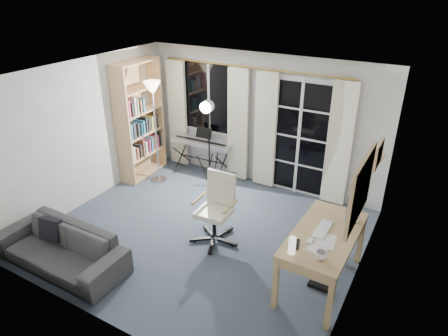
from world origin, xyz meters
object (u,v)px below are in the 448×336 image
at_px(bookshelf, 138,123).
at_px(desk, 324,240).
at_px(mug, 321,254).
at_px(sofa, 59,243).
at_px(office_chair, 218,201).
at_px(keyboard_piano, 201,143).
at_px(monitor, 354,200).
at_px(studio_light, 207,117).
at_px(torchiere_lamp, 153,103).

relative_size(bookshelf, desk, 1.53).
relative_size(bookshelf, mug, 17.60).
bearing_deg(sofa, bookshelf, 108.41).
height_order(office_chair, desk, office_chair).
relative_size(keyboard_piano, monitor, 2.21).
bearing_deg(bookshelf, studio_light, 6.06).
bearing_deg(bookshelf, desk, -20.72).
relative_size(office_chair, sofa, 0.56).
xyz_separation_m(mug, sofa, (-3.22, -0.88, -0.46)).
distance_m(office_chair, monitor, 1.89).
height_order(keyboard_piano, desk, keyboard_piano).
bearing_deg(desk, mug, -77.64).
bearing_deg(monitor, bookshelf, 169.62).
xyz_separation_m(torchiere_lamp, office_chair, (1.91, -1.00, -0.92)).
distance_m(torchiere_lamp, keyboard_piano, 1.22).
bearing_deg(studio_light, bookshelf, -177.26).
distance_m(desk, monitor, 0.62).
xyz_separation_m(office_chair, monitor, (1.82, 0.22, 0.44)).
distance_m(mug, sofa, 3.37).
bearing_deg(monitor, sofa, -150.07).
height_order(studio_light, desk, studio_light).
relative_size(studio_light, sofa, 0.90).
bearing_deg(desk, office_chair, 173.05).
xyz_separation_m(bookshelf, studio_light, (1.41, 0.22, 0.29)).
xyz_separation_m(desk, monitor, (0.20, 0.45, 0.39)).
relative_size(bookshelf, monitor, 4.00).
relative_size(desk, mug, 11.48).
bearing_deg(mug, monitor, 84.21).
height_order(bookshelf, studio_light, bookshelf).
relative_size(bookshelf, keyboard_piano, 1.81).
xyz_separation_m(torchiere_lamp, sofa, (0.41, -2.61, -1.17)).
height_order(bookshelf, monitor, bookshelf).
distance_m(office_chair, sofa, 2.21).
distance_m(office_chair, mug, 1.89).
height_order(keyboard_piano, mug, keyboard_piano).
relative_size(studio_light, mug, 13.34).
bearing_deg(bookshelf, monitor, -14.17).
bearing_deg(studio_light, monitor, -27.00).
relative_size(bookshelf, sofa, 1.18).
height_order(studio_light, office_chair, studio_light).
xyz_separation_m(studio_light, mug, (2.70, -2.02, -0.52)).
relative_size(torchiere_lamp, office_chair, 1.83).
bearing_deg(studio_light, desk, -36.38).
height_order(studio_light, sofa, studio_light).
bearing_deg(desk, sofa, -155.10).
bearing_deg(torchiere_lamp, desk, -19.23).
distance_m(bookshelf, monitor, 4.29).
bearing_deg(keyboard_piano, office_chair, -52.94).
relative_size(keyboard_piano, office_chair, 1.17).
bearing_deg(monitor, torchiere_lamp, 169.20).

